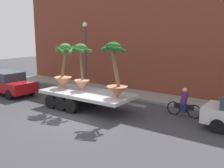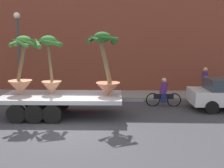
{
  "view_description": "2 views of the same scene",
  "coord_description": "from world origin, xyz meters",
  "px_view_note": "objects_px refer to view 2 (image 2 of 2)",
  "views": [
    {
      "loc": [
        8.94,
        -9.0,
        4.29
      ],
      "look_at": [
        0.74,
        2.24,
        1.52
      ],
      "focal_mm": 42.04,
      "sensor_mm": 36.0,
      "label": 1
    },
    {
      "loc": [
        2.05,
        -10.13,
        3.55
      ],
      "look_at": [
        1.6,
        2.83,
        1.31
      ],
      "focal_mm": 43.07,
      "sensor_mm": 36.0,
      "label": 2
    }
  ],
  "objects_px": {
    "flatbed_trailer": "(57,100)",
    "street_lamp": "(18,43)",
    "pedestrian_near_gate": "(205,81)",
    "potted_palm_middle": "(50,67)",
    "potted_palm_front": "(106,69)",
    "potted_palm_rear": "(22,71)",
    "cyclist": "(164,94)"
  },
  "relations": [
    {
      "from": "potted_palm_front",
      "to": "pedestrian_near_gate",
      "type": "xyz_separation_m",
      "value": [
        5.56,
        3.83,
        -1.14
      ]
    },
    {
      "from": "potted_palm_middle",
      "to": "cyclist",
      "type": "height_order",
      "value": "potted_palm_middle"
    },
    {
      "from": "potted_palm_middle",
      "to": "pedestrian_near_gate",
      "type": "bearing_deg",
      "value": 24.03
    },
    {
      "from": "flatbed_trailer",
      "to": "cyclist",
      "type": "relative_size",
      "value": 3.5
    },
    {
      "from": "potted_palm_front",
      "to": "potted_palm_rear",
      "type": "bearing_deg",
      "value": 178.87
    },
    {
      "from": "cyclist",
      "to": "pedestrian_near_gate",
      "type": "height_order",
      "value": "pedestrian_near_gate"
    },
    {
      "from": "potted_palm_rear",
      "to": "potted_palm_front",
      "type": "bearing_deg",
      "value": -1.13
    },
    {
      "from": "cyclist",
      "to": "pedestrian_near_gate",
      "type": "xyz_separation_m",
      "value": [
        2.66,
        1.85,
        0.37
      ]
    },
    {
      "from": "potted_palm_front",
      "to": "street_lamp",
      "type": "height_order",
      "value": "street_lamp"
    },
    {
      "from": "potted_palm_middle",
      "to": "street_lamp",
      "type": "xyz_separation_m",
      "value": [
        -2.69,
        3.4,
        1.0
      ]
    },
    {
      "from": "potted_palm_rear",
      "to": "potted_palm_front",
      "type": "xyz_separation_m",
      "value": [
        3.82,
        -0.08,
        0.13
      ]
    },
    {
      "from": "flatbed_trailer",
      "to": "pedestrian_near_gate",
      "type": "bearing_deg",
      "value": 25.77
    },
    {
      "from": "street_lamp",
      "to": "flatbed_trailer",
      "type": "bearing_deg",
      "value": -49.92
    },
    {
      "from": "potted_palm_rear",
      "to": "pedestrian_near_gate",
      "type": "height_order",
      "value": "potted_palm_rear"
    },
    {
      "from": "cyclist",
      "to": "street_lamp",
      "type": "bearing_deg",
      "value": 168.71
    },
    {
      "from": "potted_palm_rear",
      "to": "pedestrian_near_gate",
      "type": "xyz_separation_m",
      "value": [
        9.38,
        3.76,
        -1.01
      ]
    },
    {
      "from": "pedestrian_near_gate",
      "to": "street_lamp",
      "type": "height_order",
      "value": "street_lamp"
    },
    {
      "from": "potted_palm_middle",
      "to": "pedestrian_near_gate",
      "type": "height_order",
      "value": "potted_palm_middle"
    },
    {
      "from": "potted_palm_rear",
      "to": "cyclist",
      "type": "distance_m",
      "value": 7.12
    },
    {
      "from": "flatbed_trailer",
      "to": "street_lamp",
      "type": "height_order",
      "value": "street_lamp"
    },
    {
      "from": "potted_palm_rear",
      "to": "flatbed_trailer",
      "type": "bearing_deg",
      "value": -0.7
    },
    {
      "from": "flatbed_trailer",
      "to": "street_lamp",
      "type": "relative_size",
      "value": 1.33
    },
    {
      "from": "potted_palm_middle",
      "to": "potted_palm_front",
      "type": "height_order",
      "value": "potted_palm_front"
    },
    {
      "from": "potted_palm_middle",
      "to": "street_lamp",
      "type": "relative_size",
      "value": 0.55
    },
    {
      "from": "potted_palm_middle",
      "to": "street_lamp",
      "type": "distance_m",
      "value": 4.45
    },
    {
      "from": "potted_palm_middle",
      "to": "pedestrian_near_gate",
      "type": "xyz_separation_m",
      "value": [
        8.12,
        3.62,
        -1.19
      ]
    },
    {
      "from": "potted_palm_middle",
      "to": "street_lamp",
      "type": "bearing_deg",
      "value": 128.34
    },
    {
      "from": "potted_palm_front",
      "to": "flatbed_trailer",
      "type": "bearing_deg",
      "value": 178.57
    },
    {
      "from": "potted_palm_middle",
      "to": "flatbed_trailer",
      "type": "bearing_deg",
      "value": -26.96
    },
    {
      "from": "flatbed_trailer",
      "to": "potted_palm_middle",
      "type": "height_order",
      "value": "potted_palm_middle"
    },
    {
      "from": "cyclist",
      "to": "pedestrian_near_gate",
      "type": "distance_m",
      "value": 3.26
    },
    {
      "from": "potted_palm_rear",
      "to": "potted_palm_front",
      "type": "relative_size",
      "value": 0.94
    }
  ]
}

